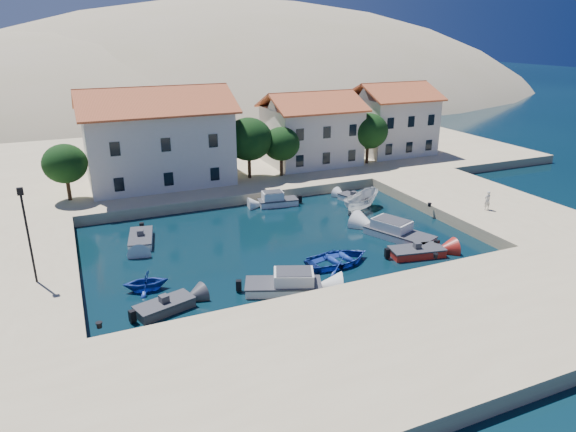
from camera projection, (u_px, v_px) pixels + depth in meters
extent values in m
plane|color=black|center=(340.00, 298.00, 32.52)|extent=(400.00, 400.00, 0.00)
cube|color=tan|center=(395.00, 341.00, 27.18)|extent=(52.00, 12.00, 1.00)
cube|color=tan|center=(478.00, 203.00, 48.66)|extent=(11.00, 20.00, 1.00)
cube|color=tan|center=(14.00, 280.00, 33.83)|extent=(8.00, 20.00, 1.00)
cube|color=tan|center=(210.00, 158.00, 65.83)|extent=(80.00, 36.00, 1.00)
ellipsoid|color=tan|center=(92.00, 180.00, 130.35)|extent=(198.00, 126.00, 72.00)
ellipsoid|color=tan|center=(237.00, 164.00, 166.18)|extent=(220.00, 176.00, 99.00)
cube|color=beige|center=(158.00, 146.00, 52.75)|extent=(14.00, 9.00, 7.50)
pyramid|color=#A44725|center=(154.00, 98.00, 51.09)|extent=(14.70, 9.45, 2.20)
cube|color=beige|center=(311.00, 136.00, 60.54)|extent=(10.00, 8.00, 6.50)
pyramid|color=#A44725|center=(312.00, 100.00, 59.12)|extent=(10.50, 8.40, 1.80)
cube|color=beige|center=(392.00, 125.00, 65.83)|extent=(9.00, 8.00, 7.00)
pyramid|color=#A44725|center=(394.00, 90.00, 64.32)|extent=(9.45, 8.40, 1.80)
cylinder|color=#382314|center=(68.00, 187.00, 47.65)|extent=(0.36, 0.36, 2.50)
ellipsoid|color=black|center=(65.00, 164.00, 46.88)|extent=(4.00, 4.00, 3.60)
cylinder|color=#382314|center=(249.00, 164.00, 54.75)|extent=(0.36, 0.36, 3.00)
ellipsoid|color=black|center=(249.00, 139.00, 53.83)|extent=(5.00, 5.00, 4.50)
cylinder|color=#382314|center=(281.00, 164.00, 55.72)|extent=(0.36, 0.36, 2.50)
ellipsoid|color=black|center=(281.00, 144.00, 54.95)|extent=(4.00, 4.00, 3.60)
cylinder|color=#382314|center=(367.00, 152.00, 60.86)|extent=(0.36, 0.36, 2.75)
ellipsoid|color=black|center=(368.00, 131.00, 60.01)|extent=(4.60, 4.60, 4.14)
cylinder|color=black|center=(29.00, 238.00, 31.47)|extent=(0.14, 0.14, 6.00)
cube|color=black|center=(20.00, 191.00, 30.44)|extent=(0.35, 0.25, 0.45)
cylinder|color=black|center=(99.00, 325.00, 27.45)|extent=(0.36, 0.36, 0.30)
cylinder|color=black|center=(436.00, 256.00, 35.82)|extent=(0.36, 0.36, 0.30)
cylinder|color=black|center=(430.00, 205.00, 46.26)|extent=(0.36, 0.36, 0.30)
cube|color=#37383D|center=(165.00, 307.00, 30.99)|extent=(3.72, 2.47, 0.90)
cube|color=#37383D|center=(164.00, 302.00, 30.88)|extent=(3.81, 2.53, 0.10)
cube|color=#37383D|center=(164.00, 299.00, 30.80)|extent=(0.63, 0.63, 0.50)
cube|color=silver|center=(283.00, 288.00, 33.34)|extent=(5.23, 3.72, 0.90)
cube|color=#37383D|center=(283.00, 283.00, 33.23)|extent=(5.35, 3.80, 0.10)
cube|color=silver|center=(283.00, 278.00, 33.10)|extent=(3.02, 2.58, 0.90)
imported|color=navy|center=(338.00, 264.00, 37.34)|extent=(5.32, 4.04, 1.04)
cube|color=maroon|center=(417.00, 252.00, 38.60)|extent=(4.24, 2.46, 0.90)
cube|color=#37383D|center=(417.00, 248.00, 38.49)|extent=(4.34, 2.52, 0.10)
cube|color=#37383D|center=(417.00, 246.00, 38.41)|extent=(0.58, 0.58, 0.50)
cube|color=silver|center=(399.00, 236.00, 41.75)|extent=(4.21, 5.99, 0.90)
cube|color=#37383D|center=(399.00, 232.00, 41.64)|extent=(4.31, 6.12, 0.10)
cube|color=silver|center=(400.00, 228.00, 41.51)|extent=(2.90, 3.45, 0.90)
imported|color=silver|center=(360.00, 210.00, 48.48)|extent=(5.23, 3.86, 1.90)
cube|color=silver|center=(354.00, 199.00, 50.72)|extent=(2.25, 3.34, 0.90)
cube|color=#37383D|center=(354.00, 196.00, 50.60)|extent=(2.30, 3.42, 0.10)
cube|color=#37383D|center=(354.00, 194.00, 50.53)|extent=(0.62, 0.62, 0.50)
imported|color=navy|center=(147.00, 290.00, 33.59)|extent=(3.08, 2.74, 1.49)
cube|color=silver|center=(141.00, 239.00, 40.98)|extent=(2.45, 4.19, 0.90)
cube|color=#37383D|center=(141.00, 236.00, 40.86)|extent=(2.51, 4.29, 0.10)
cube|color=#37383D|center=(140.00, 233.00, 40.79)|extent=(0.58, 0.58, 0.50)
cube|color=silver|center=(278.00, 203.00, 49.66)|extent=(3.87, 2.03, 0.90)
cube|color=#37383D|center=(278.00, 199.00, 49.55)|extent=(3.96, 2.07, 0.10)
cube|color=silver|center=(278.00, 196.00, 49.42)|extent=(2.11, 1.57, 0.90)
imported|color=beige|center=(487.00, 200.00, 45.24)|extent=(0.64, 0.43, 1.70)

